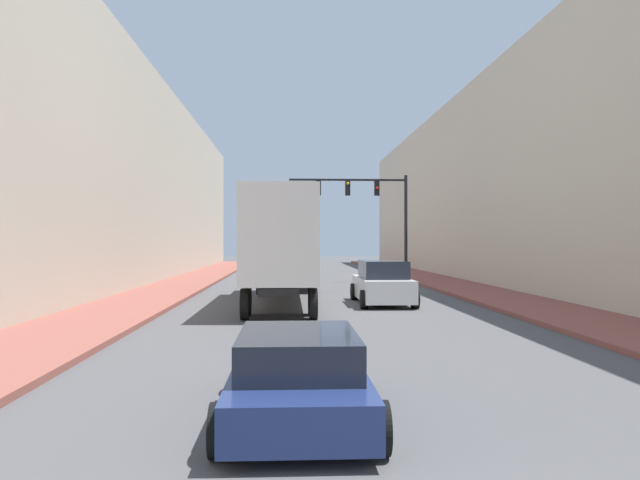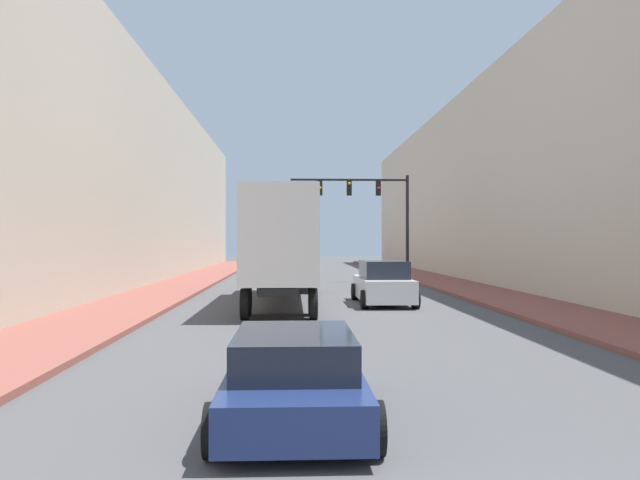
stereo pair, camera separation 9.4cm
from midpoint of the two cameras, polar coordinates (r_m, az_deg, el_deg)
The scene contains 8 objects.
sidewalk_right at distance 34.64m, azimuth 12.20°, elevation -4.12°, with size 3.38×80.00×0.15m.
sidewalk_left at distance 34.00m, azimuth -13.08°, elevation -4.19°, with size 3.38×80.00×0.15m.
building_right at distance 36.23m, azimuth 19.41°, elevation 5.39°, with size 6.00×80.00×11.93m.
building_left at distance 35.24m, azimuth -20.64°, elevation 5.91°, with size 6.00×80.00×12.38m.
semi_truck at distance 25.00m, azimuth -3.67°, elevation -0.31°, with size 2.47×13.06×4.28m.
sedan_car at distance 8.92m, azimuth -2.35°, elevation -12.33°, with size 2.06×4.42×1.24m.
suv_car at distance 24.86m, azimuth 5.61°, elevation -3.98°, with size 2.14×4.89×1.73m.
traffic_signal_gantry at distance 38.39m, azimuth 4.91°, elevation 3.21°, with size 7.28×0.35×6.56m.
Camera 1 is at (-1.53, -3.37, 2.49)m, focal length 35.00 mm.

